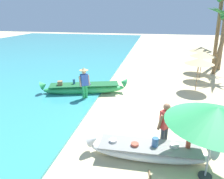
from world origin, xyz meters
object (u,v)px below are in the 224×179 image
object	(u,v)px
person_vendor_hatted	(84,82)
patio_umbrella_large	(217,116)
boat_green_midground	(84,88)
palm_tree_leaning_seaward	(221,4)
person_tourist_customer	(165,124)
boat_white_foreground	(149,151)

from	to	relation	value
person_vendor_hatted	patio_umbrella_large	distance (m)	6.78
person_vendor_hatted	patio_umbrella_large	bearing A→B (deg)	-42.40
boat_green_midground	palm_tree_leaning_seaward	size ratio (longest dim) A/B	0.76
person_tourist_customer	patio_umbrella_large	distance (m)	1.85
boat_white_foreground	boat_green_midground	distance (m)	6.11
person_tourist_customer	patio_umbrella_large	size ratio (longest dim) A/B	0.65
person_tourist_customer	palm_tree_leaning_seaward	world-z (taller)	palm_tree_leaning_seaward
person_vendor_hatted	patio_umbrella_large	size ratio (longest dim) A/B	0.69
boat_white_foreground	patio_umbrella_large	distance (m)	2.30
person_vendor_hatted	palm_tree_leaning_seaward	xyz separation A→B (m)	(8.09, 8.74, 3.91)
boat_white_foreground	person_tourist_customer	size ratio (longest dim) A/B	2.44
person_vendor_hatted	person_tourist_customer	xyz separation A→B (m)	(3.86, -3.41, -0.08)
boat_green_midground	person_tourist_customer	size ratio (longest dim) A/B	2.90
boat_white_foreground	palm_tree_leaning_seaward	size ratio (longest dim) A/B	0.64
palm_tree_leaning_seaward	boat_white_foreground	bearing A→B (deg)	-110.10
patio_umbrella_large	palm_tree_leaning_seaward	size ratio (longest dim) A/B	0.40
boat_white_foreground	person_vendor_hatted	size ratio (longest dim) A/B	2.31
palm_tree_leaning_seaward	boat_green_midground	bearing A→B (deg)	-136.65
boat_white_foreground	palm_tree_leaning_seaward	distance (m)	14.37
patio_umbrella_large	palm_tree_leaning_seaward	world-z (taller)	palm_tree_leaning_seaward
boat_green_midground	boat_white_foreground	bearing A→B (deg)	-52.46
boat_green_midground	person_tourist_customer	bearing A→B (deg)	-45.31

